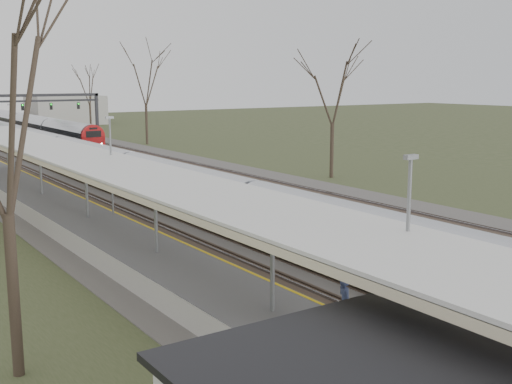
# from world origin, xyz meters

# --- Properties ---
(track_bed) EXTENTS (24.00, 160.00, 0.22)m
(track_bed) POSITION_xyz_m (0.26, 55.00, 0.06)
(track_bed) COLOR #474442
(track_bed) RESTS_ON ground
(platform) EXTENTS (3.50, 69.00, 1.00)m
(platform) POSITION_xyz_m (-9.05, 37.50, 0.50)
(platform) COLOR #9E9B93
(platform) RESTS_ON ground
(canopy) EXTENTS (4.10, 50.00, 3.11)m
(canopy) POSITION_xyz_m (-9.05, 32.99, 3.93)
(canopy) COLOR slate
(canopy) RESTS_ON platform
(signal_gantry) EXTENTS (21.00, 0.59, 6.08)m
(signal_gantry) POSITION_xyz_m (0.29, 84.99, 4.91)
(signal_gantry) COLOR black
(signal_gantry) RESTS_ON ground
(tree_west_near) EXTENTS (5.00, 5.00, 10.30)m
(tree_west_near) POSITION_xyz_m (-16.00, 20.00, 7.29)
(tree_west_near) COLOR #2D231C
(tree_west_near) RESTS_ON ground
(tree_east_far) EXTENTS (5.00, 5.00, 10.30)m
(tree_east_far) POSITION_xyz_m (14.00, 42.00, 7.29)
(tree_east_far) COLOR #2D231C
(tree_east_far) RESTS_ON ground
(train_near) EXTENTS (2.62, 90.21, 3.05)m
(train_near) POSITION_xyz_m (-2.50, 58.40, 1.48)
(train_near) COLOR #ADB0B8
(train_near) RESTS_ON ground
(train_far) EXTENTS (2.62, 60.21, 3.05)m
(train_far) POSITION_xyz_m (4.50, 99.93, 1.48)
(train_far) COLOR #ADB0B8
(train_far) RESTS_ON ground
(passenger) EXTENTS (0.57, 0.69, 1.61)m
(passenger) POSITION_xyz_m (-8.31, 15.60, 1.81)
(passenger) COLOR navy
(passenger) RESTS_ON platform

